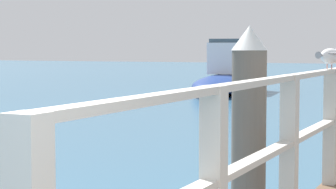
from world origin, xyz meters
The scene contains 3 objects.
dock_piling_near centered at (-1.48, 4.12, 1.01)m, with size 0.29×0.29×2.01m.
seagull_foreground centered at (-1.10, 5.45, 1.76)m, with size 0.24×0.46×0.21m.
boat_2 centered at (-8.92, 24.25, 0.74)m, with size 3.45×8.33×2.24m.
Camera 1 is at (0.12, -0.75, 1.82)m, focal length 67.83 mm.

